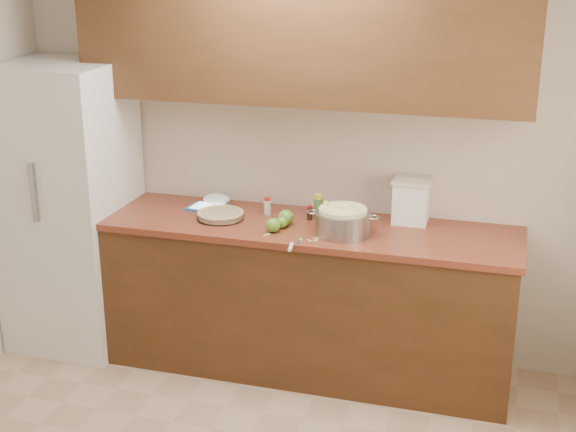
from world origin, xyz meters
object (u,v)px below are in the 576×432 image
(colander, at_px, (343,222))
(tablet, at_px, (208,208))
(pie, at_px, (220,215))
(flour_canister, at_px, (411,200))

(colander, distance_m, tablet, 0.92)
(colander, bearing_deg, tablet, 166.78)
(pie, height_order, tablet, pie)
(pie, xyz_separation_m, tablet, (-0.14, 0.15, -0.02))
(pie, distance_m, flour_canister, 1.13)
(pie, height_order, flour_canister, flour_canister)
(colander, height_order, tablet, colander)
(colander, distance_m, flour_canister, 0.47)
(pie, relative_size, colander, 0.69)
(colander, relative_size, flour_canister, 1.57)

